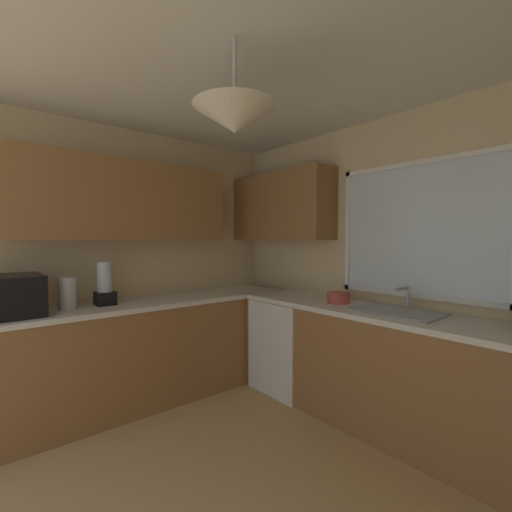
{
  "coord_description": "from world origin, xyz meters",
  "views": [
    {
      "loc": [
        1.48,
        -1.1,
        1.45
      ],
      "look_at": [
        -0.63,
        0.67,
        1.32
      ],
      "focal_mm": 24.55,
      "sensor_mm": 36.0,
      "label": 1
    }
  ],
  "objects": [
    {
      "name": "ground_plane",
      "position": [
        0.0,
        0.0,
        0.0
      ],
      "size": [
        8.16,
        8.16,
        0.0
      ],
      "primitive_type": "plane",
      "color": "tan"
    },
    {
      "name": "room_shell",
      "position": [
        -0.37,
        0.42,
        1.7
      ],
      "size": [
        3.83,
        3.48,
        2.55
      ],
      "color": "beige",
      "rests_on": "ground_plane"
    },
    {
      "name": "counter_run_left",
      "position": [
        -1.54,
        0.0,
        0.45
      ],
      "size": [
        0.65,
        3.09,
        0.91
      ],
      "color": "olive",
      "rests_on": "ground_plane"
    },
    {
      "name": "counter_run_back",
      "position": [
        0.21,
        1.37,
        0.45
      ],
      "size": [
        2.92,
        0.65,
        0.91
      ],
      "color": "olive",
      "rests_on": "ground_plane"
    },
    {
      "name": "dishwasher",
      "position": [
        -0.88,
        1.34,
        0.43
      ],
      "size": [
        0.6,
        0.6,
        0.86
      ],
      "primitive_type": "cube",
      "color": "white",
      "rests_on": "ground_plane"
    },
    {
      "name": "microwave",
      "position": [
        -1.54,
        -0.83,
        1.05
      ],
      "size": [
        0.48,
        0.36,
        0.29
      ],
      "primitive_type": "cube",
      "color": "black",
      "rests_on": "counter_run_left"
    },
    {
      "name": "kettle",
      "position": [
        -1.52,
        -0.48,
        1.03
      ],
      "size": [
        0.13,
        0.13,
        0.25
      ],
      "primitive_type": "cylinder",
      "color": "#B7B7BC",
      "rests_on": "counter_run_left"
    },
    {
      "name": "sink_assembly",
      "position": [
        0.18,
        1.38,
        0.92
      ],
      "size": [
        0.62,
        0.4,
        0.19
      ],
      "color": "#9EA0A5",
      "rests_on": "counter_run_back"
    },
    {
      "name": "bowl",
      "position": [
        -0.35,
        1.37,
        0.95
      ],
      "size": [
        0.2,
        0.2,
        0.09
      ],
      "primitive_type": "cylinder",
      "color": "#B74C42",
      "rests_on": "counter_run_back"
    },
    {
      "name": "blender_appliance",
      "position": [
        -1.54,
        -0.2,
        1.07
      ],
      "size": [
        0.15,
        0.15,
        0.36
      ],
      "color": "black",
      "rests_on": "counter_run_left"
    }
  ]
}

